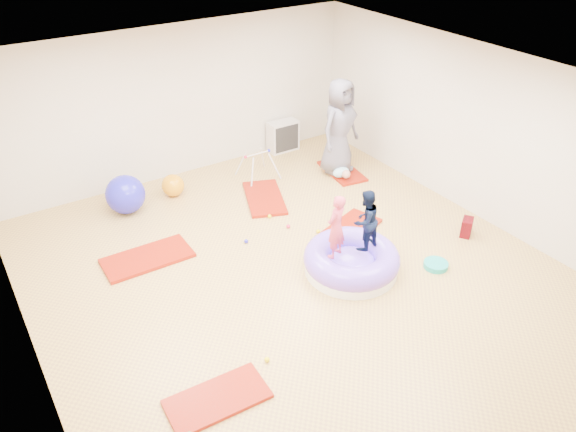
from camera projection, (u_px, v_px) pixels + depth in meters
room at (300, 194)px, 7.32m from camera, size 7.01×8.01×2.81m
gym_mat_front_left at (217, 399)px, 6.19m from camera, size 1.15×0.61×0.05m
gym_mat_mid_left at (147, 258)px, 8.43m from camera, size 1.32×0.67×0.05m
gym_mat_center_back at (264, 198)px, 9.98m from camera, size 1.03×1.38×0.05m
gym_mat_right at (349, 229)px, 9.12m from camera, size 1.27×0.90×0.05m
gym_mat_rear_right at (342, 171)px, 10.88m from camera, size 0.71×1.16×0.05m
inflatable_cushion at (351, 261)px, 8.12m from camera, size 1.40×1.40×0.44m
child_pink at (336, 224)px, 7.66m from camera, size 0.41×0.34×0.96m
child_navy at (366, 217)px, 7.83m from camera, size 0.50×0.42×0.92m
adult_caregiver at (339, 127)px, 10.38m from camera, size 1.00×0.78×1.81m
infant at (342, 173)px, 10.56m from camera, size 0.34×0.34×0.20m
ball_pit_balls at (285, 266)px, 8.25m from camera, size 4.08×3.28×0.07m
exercise_ball_blue at (125, 194)px, 9.46m from camera, size 0.67×0.67×0.67m
exercise_ball_orange at (173, 185)px, 10.01m from camera, size 0.40×0.40×0.40m
infant_play_gym at (258, 161)px, 10.51m from camera, size 0.68×0.64×0.52m
cube_shelf at (283, 136)px, 11.59m from camera, size 0.63×0.31×0.63m
balance_disc at (436, 265)px, 8.26m from camera, size 0.36×0.36×0.08m
backpack at (467, 227)px, 8.94m from camera, size 0.30×0.27×0.30m
yellow_toy at (228, 397)px, 6.22m from camera, size 0.22×0.22×0.03m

